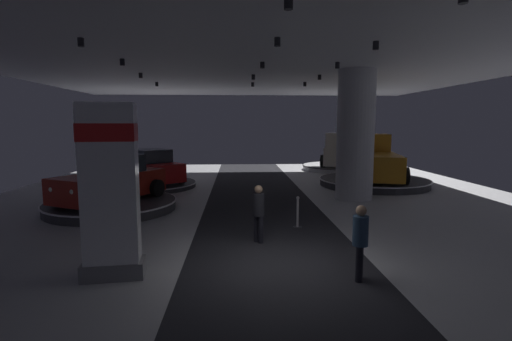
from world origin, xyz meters
The scene contains 15 objects.
ground centered at (0.00, 0.00, -0.02)m, with size 24.00×44.00×0.06m.
ceiling_with_spotlights centered at (0.00, 0.00, 5.55)m, with size 24.00×44.00×0.39m.
column_right centered at (4.13, 7.63, 2.75)m, with size 1.58×1.58×5.50m.
brand_sign_pylon centered at (-3.57, -0.49, 1.90)m, with size 1.33×0.79×3.66m.
display_platform_far_right centered at (6.25, 10.99, 0.21)m, with size 5.68×5.68×0.38m.
pickup_truck_far_right centered at (6.32, 11.31, 1.31)m, with size 3.57×5.63×2.30m.
display_platform_deep_right centered at (6.56, 17.98, 0.19)m, with size 5.68×5.68×0.34m.
pickup_truck_deep_right centered at (6.45, 17.68, 1.28)m, with size 4.03×5.70×2.30m.
display_platform_far_left centered at (-5.46, 11.13, 0.14)m, with size 4.83×4.83×0.25m.
display_car_far_left centered at (-5.44, 11.11, 1.02)m, with size 4.11×4.35×1.71m.
display_platform_mid_left centered at (-5.68, 5.89, 0.20)m, with size 4.82×4.82×0.36m.
display_car_mid_left centered at (-5.66, 5.91, 1.13)m, with size 3.61×4.55×1.71m.
visitor_walking_near centered at (1.58, -0.94, 0.91)m, with size 0.32×0.32×1.59m.
visitor_walking_far centered at (-0.36, 1.70, 0.91)m, with size 0.32×0.32×1.59m.
stanchion_a centered at (0.94, 3.09, 0.37)m, with size 0.28×0.28×1.01m.
Camera 1 is at (-0.94, -8.34, 3.23)m, focal length 26.52 mm.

